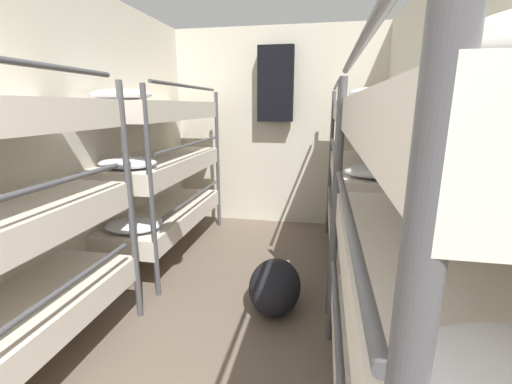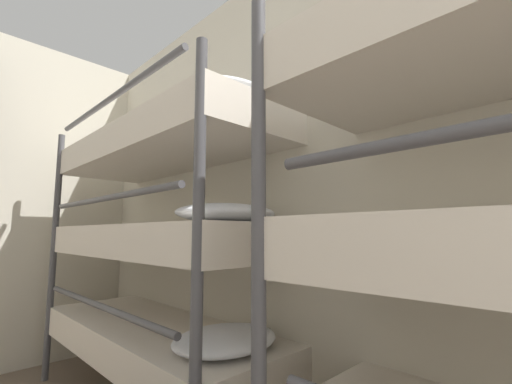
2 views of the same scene
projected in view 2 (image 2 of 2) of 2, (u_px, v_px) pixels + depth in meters
The scene contains 2 objects.
wall_right at pixel (360, 173), 1.50m from camera, with size 0.06×4.85×2.52m.
bunk_stack_right_far at pixel (160, 239), 2.00m from camera, with size 0.64×1.81×1.76m.
Camera 2 is at (-0.00, 1.63, 0.99)m, focal length 24.00 mm.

